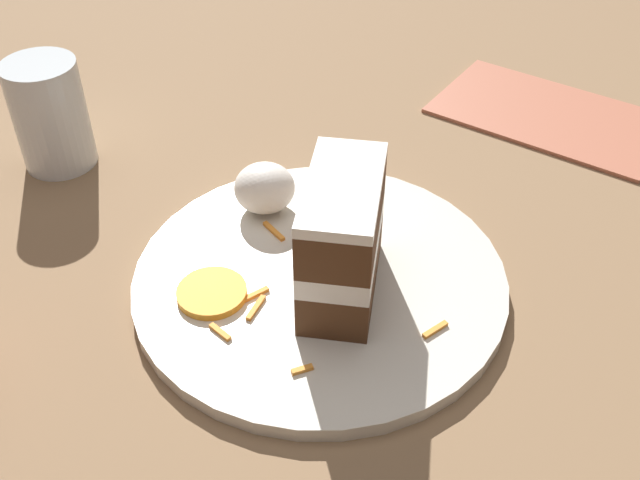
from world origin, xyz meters
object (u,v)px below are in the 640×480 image
object	(u,v)px
plate	(320,280)
cream_dollop	(265,188)
cake_slice	(342,238)
orange_garnish	(212,293)
menu_card	(549,115)
drinking_glass	(52,122)

from	to	relation	value
plate	cream_dollop	xyz separation A→B (m)	(0.04, -0.09, 0.03)
cake_slice	cream_dollop	world-z (taller)	cake_slice
cake_slice	orange_garnish	distance (m)	0.11
cream_dollop	plate	bearing A→B (deg)	114.03
orange_garnish	menu_card	distance (m)	0.42
cream_dollop	menu_card	world-z (taller)	cream_dollop
orange_garnish	plate	bearing A→B (deg)	-169.12
cake_slice	drinking_glass	world-z (taller)	cake_slice
drinking_glass	menu_card	world-z (taller)	drinking_glass
cake_slice	drinking_glass	bearing A→B (deg)	153.38
drinking_glass	cream_dollop	bearing A→B (deg)	150.46
drinking_glass	cake_slice	bearing A→B (deg)	139.06
cake_slice	menu_card	distance (m)	0.35
cream_dollop	drinking_glass	distance (m)	0.22
cream_dollop	drinking_glass	bearing A→B (deg)	-29.54
plate	cake_slice	world-z (taller)	cake_slice
cream_dollop	orange_garnish	size ratio (longest dim) A/B	0.97
plate	drinking_glass	world-z (taller)	drinking_glass
plate	cream_dollop	distance (m)	0.10
plate	cream_dollop	size ratio (longest dim) A/B	5.62
drinking_glass	orange_garnish	bearing A→B (deg)	124.87
plate	menu_card	world-z (taller)	plate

